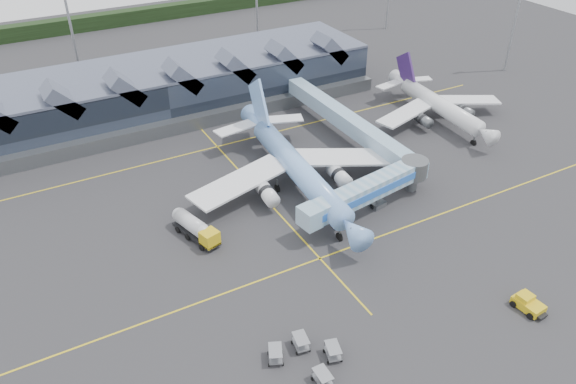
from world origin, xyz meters
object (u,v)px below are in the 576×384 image
main_airliner (295,165)px  jet_bridge (374,188)px  pushback_tug (528,304)px  regional_jet (437,104)px  fuel_truck (194,227)px

main_airliner → jet_bridge: main_airliner is taller
pushback_tug → main_airliner: bearing=102.1°
regional_jet → jet_bridge: bearing=-142.7°
regional_jet → fuel_truck: size_ratio=3.37×
main_airliner → fuel_truck: 19.75m
fuel_truck → pushback_tug: 44.73m
regional_jet → pushback_tug: size_ratio=7.28×
main_airliner → regional_jet: 37.44m
main_airliner → pushback_tug: 39.52m
fuel_truck → main_airliner: bearing=-1.2°
fuel_truck → regional_jet: bearing=-2.6°
regional_jet → pushback_tug: (-25.28, -45.68, -2.57)m
regional_jet → pushback_tug: 52.28m
main_airliner → jet_bridge: (7.28, -11.36, -0.09)m
main_airliner → jet_bridge: size_ratio=1.68×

